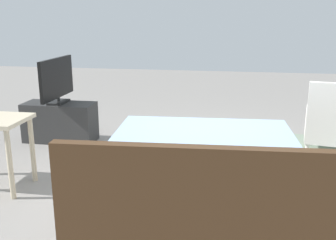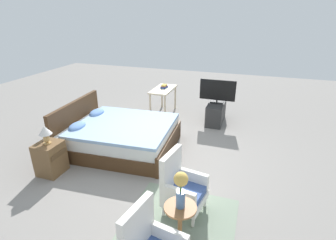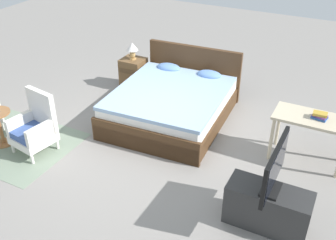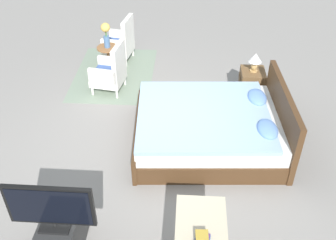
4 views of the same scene
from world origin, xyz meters
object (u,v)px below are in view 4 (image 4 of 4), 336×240
(armchair_by_window_right, at_px, (111,72))
(side_table, at_px, (108,57))
(tv_flatscreen, at_px, (50,207))
(armchair_by_window_left, at_px, (121,43))
(flower_vase, at_px, (106,33))
(table_lamp, at_px, (255,60))
(bed, at_px, (211,128))
(nightstand, at_px, (251,86))

(armchair_by_window_right, relative_size, side_table, 1.60)
(tv_flatscreen, bearing_deg, armchair_by_window_right, -179.28)
(armchair_by_window_right, bearing_deg, armchair_by_window_left, -179.99)
(flower_vase, relative_size, table_lamp, 1.45)
(side_table, distance_m, flower_vase, 0.51)
(armchair_by_window_right, height_order, tv_flatscreen, tv_flatscreen)
(armchair_by_window_right, distance_m, tv_flatscreen, 3.52)
(armchair_by_window_left, height_order, armchair_by_window_right, same)
(bed, bearing_deg, side_table, -136.29)
(bed, bearing_deg, armchair_by_window_right, -128.70)
(bed, bearing_deg, table_lamp, 149.36)
(nightstand, distance_m, tv_flatscreen, 4.14)
(armchair_by_window_left, relative_size, side_table, 1.60)
(tv_flatscreen, bearing_deg, table_lamp, 143.55)
(bed, distance_m, flower_vase, 2.82)
(flower_vase, bearing_deg, table_lamp, 73.59)
(armchair_by_window_right, distance_m, side_table, 0.60)
(nightstand, bearing_deg, side_table, -106.41)
(armchair_by_window_left, distance_m, side_table, 0.58)
(tv_flatscreen, bearing_deg, bed, 140.50)
(nightstand, bearing_deg, tv_flatscreen, -36.44)
(table_lamp, bearing_deg, nightstand, -90.00)
(bed, xyz_separation_m, flower_vase, (-1.99, -1.91, 0.57))
(armchair_by_window_left, bearing_deg, nightstand, 61.64)
(side_table, xyz_separation_m, nightstand, (0.77, 2.63, -0.06))
(table_lamp, bearing_deg, armchair_by_window_left, -118.35)
(table_lamp, xyz_separation_m, tv_flatscreen, (3.30, -2.44, 0.04))
(armchair_by_window_left, xyz_separation_m, armchair_by_window_right, (1.15, 0.00, 0.00))
(table_lamp, bearing_deg, bed, -30.64)
(flower_vase, xyz_separation_m, nightstand, (0.77, 2.63, -0.57))
(side_table, bearing_deg, armchair_by_window_right, 14.17)
(flower_vase, height_order, table_lamp, flower_vase)
(armchair_by_window_right, bearing_deg, side_table, -165.83)
(flower_vase, distance_m, nightstand, 2.80)
(nightstand, height_order, table_lamp, table_lamp)
(nightstand, bearing_deg, armchair_by_window_left, -118.36)
(nightstand, relative_size, tv_flatscreen, 0.66)
(bed, height_order, armchair_by_window_left, bed)
(armchair_by_window_right, xyz_separation_m, tv_flatscreen, (3.49, 0.04, 0.46))
(armchair_by_window_right, height_order, flower_vase, flower_vase)
(bed, distance_m, armchair_by_window_left, 3.11)
(side_table, distance_m, nightstand, 2.74)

